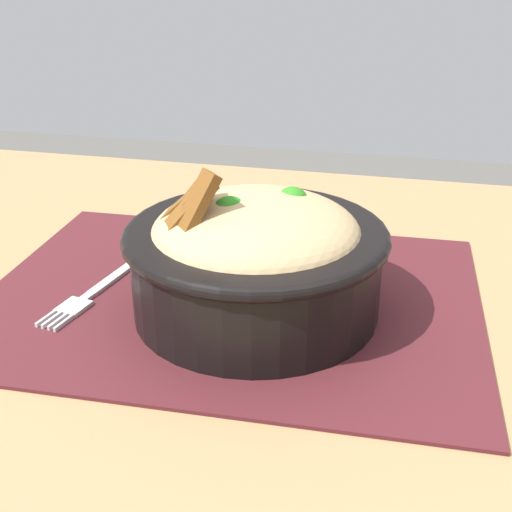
% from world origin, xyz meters
% --- Properties ---
extents(table, '(1.36, 0.79, 0.74)m').
position_xyz_m(table, '(0.00, 0.00, 0.68)').
color(table, '#99754C').
rests_on(table, ground_plane).
extents(placemat, '(0.44, 0.33, 0.00)m').
position_xyz_m(placemat, '(-0.03, -0.03, 0.74)').
color(placemat, '#47191E').
rests_on(placemat, table).
extents(bowl, '(0.23, 0.23, 0.13)m').
position_xyz_m(bowl, '(-0.06, -0.01, 0.80)').
color(bowl, black).
rests_on(bowl, placemat).
extents(fork, '(0.04, 0.14, 0.00)m').
position_xyz_m(fork, '(0.08, 0.00, 0.75)').
color(fork, '#B3B3B3').
rests_on(fork, placemat).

